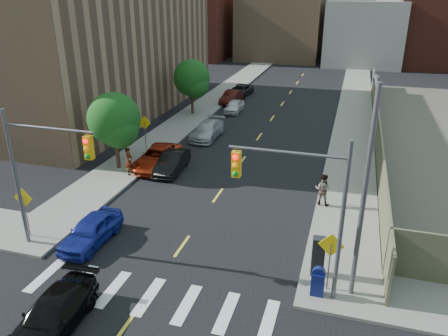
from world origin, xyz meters
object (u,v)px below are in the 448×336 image
Objects in this scene: parked_car_blue at (91,231)px; parked_car_silver at (207,130)px; parked_car_grey at (240,90)px; mailbox at (318,281)px; pedestrian_east at (323,189)px; parked_car_red at (158,157)px; black_sedan at (53,314)px; parked_car_black at (172,162)px; pedestrian_west at (129,161)px; parked_car_white at (234,106)px; payphone at (318,256)px; parked_car_maroon at (231,97)px.

parked_car_blue is 17.44m from parked_car_silver.
parked_car_blue reaches higher than parked_car_grey.
mailbox is 8.39m from pedestrian_east.
parked_car_red is 7.31m from parked_car_silver.
black_sedan is at bearing -83.11° from parked_car_red.
mailbox is (11.04, -10.78, 0.10)m from parked_car_black.
parked_car_silver is 9.60m from pedestrian_west.
parked_car_white is 2.77× the size of mailbox.
black_sedan is at bearing 67.23° from pedestrian_east.
parked_car_blue is at bearing 175.20° from mailbox.
parked_car_black is 0.90× the size of parked_car_grey.
payphone reaches higher than parked_car_blue.
parked_car_blue is 0.86× the size of parked_car_silver.
parked_car_black is 0.87× the size of parked_car_silver.
parked_car_silver is 1.15× the size of parked_car_maroon.
mailbox is (12.34, -30.65, 0.10)m from parked_car_maroon.
parked_car_red is at bearing -39.87° from pedestrian_west.
parked_car_silver is (1.30, 7.20, -0.02)m from parked_car_red.
black_sedan is at bearing -152.27° from payphone.
payphone is (12.19, -32.98, 0.43)m from parked_car_grey.
payphone is at bearing -64.13° from parked_car_grey.
payphone reaches higher than mailbox.
pedestrian_west is at bearing -103.47° from parked_car_silver.
mailbox is at bearing 104.85° from pedestrian_east.
mailbox reaches higher than black_sedan.
parked_car_grey is (-1.30, 15.96, -0.05)m from parked_car_silver.
black_sedan is at bearing -80.25° from parked_car_maroon.
parked_car_silver is 3.64× the size of mailbox.
payphone is (12.19, -29.23, 0.39)m from parked_car_maroon.
payphone is (9.18, 6.11, 0.41)m from black_sedan.
parked_car_black is (0.27, 9.78, -0.01)m from parked_car_blue.
parked_car_red is at bearing 156.49° from parked_car_black.
payphone is (11.15, 0.42, 0.37)m from parked_car_blue.
black_sedan is at bearing -70.06° from parked_car_blue.
black_sedan is at bearing -153.06° from mailbox.
mailbox is at bearing -67.23° from parked_car_white.
parked_car_red is at bearing 96.85° from black_sedan.
parked_car_grey is 36.54m from mailbox.
mailbox is at bearing -89.89° from payphone.
pedestrian_east reaches higher than black_sedan.
parked_car_white is 18.09m from pedestrian_west.
parked_car_maroon is at bearing -14.08° from pedestrian_west.
parked_car_black reaches higher than parked_car_white.
parked_car_black is 19.92m from parked_car_maroon.
pedestrian_west reaches higher than payphone.
parked_car_blue reaches higher than black_sedan.
parked_car_silver reaches higher than parked_car_grey.
pedestrian_west reaches higher than parked_car_silver.
parked_car_red is (-1.03, 10.24, 0.02)m from parked_car_blue.
parked_car_red is 19.41m from parked_car_maroon.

